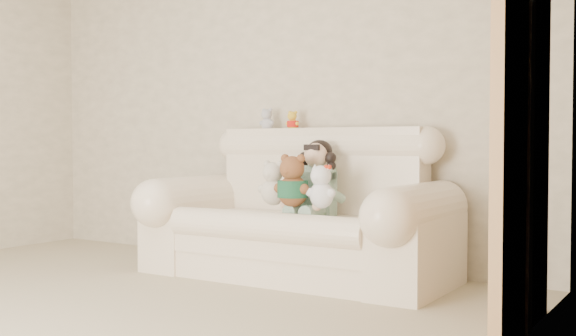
{
  "coord_description": "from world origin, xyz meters",
  "views": [
    {
      "loc": [
        3.03,
        -1.99,
        0.91
      ],
      "look_at": [
        0.58,
        1.9,
        0.75
      ],
      "focal_mm": 43.05,
      "sensor_mm": 36.0,
      "label": 1
    }
  ],
  "objects_px": {
    "brown_teddy": "(293,176)",
    "cream_teddy": "(274,179)",
    "seated_child": "(317,177)",
    "white_cat": "(322,182)",
    "sofa": "(296,202)"
  },
  "relations": [
    {
      "from": "brown_teddy",
      "to": "cream_teddy",
      "type": "xyz_separation_m",
      "value": [
        -0.18,
        0.05,
        -0.03
      ]
    },
    {
      "from": "seated_child",
      "to": "white_cat",
      "type": "bearing_deg",
      "value": -59.79
    },
    {
      "from": "sofa",
      "to": "brown_teddy",
      "type": "distance_m",
      "value": 0.25
    },
    {
      "from": "sofa",
      "to": "brown_teddy",
      "type": "relative_size",
      "value": 5.18
    },
    {
      "from": "cream_teddy",
      "to": "brown_teddy",
      "type": "bearing_deg",
      "value": -39.86
    },
    {
      "from": "white_cat",
      "to": "sofa",
      "type": "bearing_deg",
      "value": 165.41
    },
    {
      "from": "white_cat",
      "to": "seated_child",
      "type": "bearing_deg",
      "value": 138.52
    },
    {
      "from": "white_cat",
      "to": "cream_teddy",
      "type": "height_order",
      "value": "cream_teddy"
    },
    {
      "from": "sofa",
      "to": "seated_child",
      "type": "relative_size",
      "value": 3.97
    },
    {
      "from": "seated_child",
      "to": "brown_teddy",
      "type": "bearing_deg",
      "value": -107.18
    },
    {
      "from": "sofa",
      "to": "seated_child",
      "type": "height_order",
      "value": "sofa"
    },
    {
      "from": "sofa",
      "to": "white_cat",
      "type": "xyz_separation_m",
      "value": [
        0.28,
        -0.14,
        0.15
      ]
    },
    {
      "from": "sofa",
      "to": "white_cat",
      "type": "relative_size",
      "value": 6.3
    },
    {
      "from": "seated_child",
      "to": "white_cat",
      "type": "distance_m",
      "value": 0.27
    },
    {
      "from": "brown_teddy",
      "to": "white_cat",
      "type": "bearing_deg",
      "value": -17.16
    }
  ]
}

